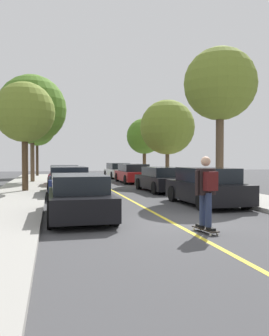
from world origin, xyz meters
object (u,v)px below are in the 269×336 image
Objects in this scene: street_tree_right_near at (167,127)px; street_tree_left_far at (37,128)px; parked_car_right_far at (133,173)px; skateboarder at (206,188)px; parked_car_right_near at (162,179)px; street_tree_left_near at (32,109)px; parked_car_left_far at (64,176)px; parked_car_left_near at (69,181)px; street_tree_right_nearest at (220,85)px; street_tree_right_far at (144,136)px; street_tree_left_nearest at (25,113)px; parked_car_left_nearest at (79,197)px; parked_car_right_farthest at (118,171)px; parked_car_right_nearest at (207,187)px; skateboard at (205,229)px.

street_tree_left_far is at bearing 130.21° from street_tree_right_near.
skateboarder reaches higher than parked_car_right_far.
street_tree_left_near is at bearing 131.98° from parked_car_right_near.
parked_car_left_far is at bearing -156.22° from parked_car_right_far.
street_tree_right_nearest is at bearing -12.74° from parked_car_left_near.
street_tree_right_nearest reaches higher than street_tree_right_far.
street_tree_left_nearest is 10.23m from street_tree_right_near.
street_tree_left_nearest is (-2.08, 8.16, 3.41)m from parked_car_left_nearest.
parked_car_right_farthest is 0.81× the size of street_tree_right_near.
street_tree_left_nearest is at bearing -152.53° from street_tree_right_near.
street_tree_right_near is (7.00, 6.28, 3.21)m from parked_car_left_near.
street_tree_right_near is 3.28× the size of skateboarder.
parked_car_right_nearest reaches higher than parked_car_right_near.
street_tree_right_far is at bearing 23.33° from street_tree_left_near.
street_tree_right_far is (2.08, 17.24, 2.95)m from parked_car_right_nearest.
parked_car_left_nearest is at bearing -90.00° from parked_car_left_near.
parked_car_right_nearest is (4.92, 1.89, 0.04)m from parked_car_left_nearest.
parked_car_left_far is 11.43m from parked_car_right_nearest.
skateboard is at bearing -118.56° from street_tree_right_nearest.
street_tree_right_far reaches higher than parked_car_left_far.
parked_car_right_near is 0.59× the size of street_tree_left_near.
street_tree_left_nearest is (-7.00, 6.26, 3.37)m from parked_car_right_nearest.
parked_car_left_near is at bearing 136.27° from parked_car_right_nearest.
parked_car_left_far is (0.00, 5.61, -0.03)m from parked_car_left_near.
skateboard is (-4.21, -7.74, -5.15)m from street_tree_right_nearest.
parked_car_left_nearest is 3.94m from skateboard.
street_tree_left_nearest is at bearing 174.18° from parked_car_right_near.
parked_car_right_near is at bearing 56.54° from parked_car_left_nearest.
parked_car_left_near is at bearing -36.87° from street_tree_left_nearest.
parked_car_left_far is 0.90× the size of parked_car_right_far.
street_tree_left_far is at bearing 90.00° from street_tree_left_near.
parked_car_left_near is 4.99m from parked_car_right_near.
parked_car_right_far is 0.74× the size of street_tree_left_far.
parked_car_right_nearest is at bearing -41.83° from street_tree_left_nearest.
parked_car_right_near is 6.93m from parked_car_right_far.
parked_car_right_nearest is 5.13m from skateboard.
parked_car_left_nearest is 20.59m from street_tree_right_far.
street_tree_left_far is (-7.00, 21.71, 3.88)m from parked_car_right_nearest.
parked_car_left_far is 0.75× the size of street_tree_left_nearest.
parked_car_right_nearest is at bearing -43.73° from parked_car_left_near.
street_tree_right_nearest is at bearing -63.98° from street_tree_left_far.
street_tree_right_near is at bearing 41.91° from parked_car_left_near.
street_tree_left_nearest reaches higher than parked_car_right_near.
parked_car_left_far is 9.54m from parked_car_right_farthest.
parked_car_left_far is 4.73× the size of skateboard.
street_tree_left_far is at bearing 116.02° from street_tree_right_nearest.
street_tree_left_near is at bearing 173.12° from parked_car_right_far.
skateboard is at bearing -65.94° from street_tree_left_nearest.
street_tree_right_nearest is at bearing -90.00° from street_tree_right_near.
parked_car_right_nearest reaches higher than parked_car_right_farthest.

